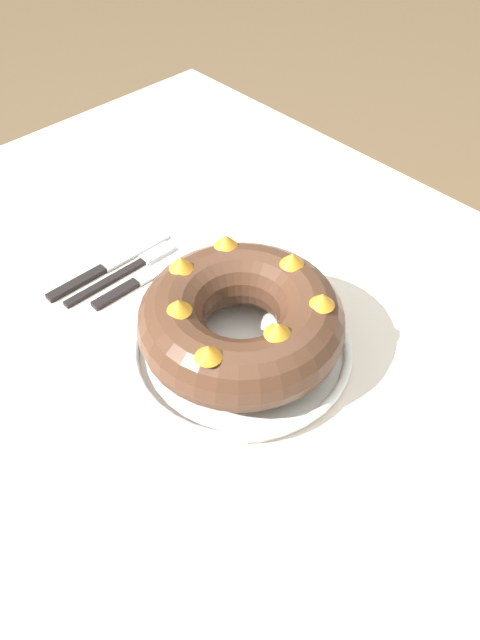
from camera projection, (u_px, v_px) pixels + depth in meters
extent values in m
plane|color=brown|center=(235.00, 577.00, 1.37)|extent=(8.00, 8.00, 0.00)
cube|color=beige|center=(231.00, 368.00, 0.84)|extent=(1.41, 1.06, 0.03)
cylinder|color=brown|center=(197.00, 228.00, 1.65)|extent=(0.06, 0.06, 0.71)
cylinder|color=white|center=(240.00, 350.00, 0.84)|extent=(0.28, 0.28, 0.01)
torus|color=white|center=(240.00, 346.00, 0.83)|extent=(0.30, 0.30, 0.01)
torus|color=#4C2D1E|center=(240.00, 320.00, 0.80)|extent=(0.27, 0.27, 0.09)
cone|color=orange|center=(226.00, 241.00, 0.83)|extent=(0.03, 0.03, 0.02)
cone|color=orange|center=(182.00, 262.00, 0.80)|extent=(0.04, 0.04, 0.02)
cone|color=orange|center=(179.00, 305.00, 0.74)|extent=(0.04, 0.04, 0.02)
cone|color=orange|center=(208.00, 352.00, 0.69)|extent=(0.05, 0.05, 0.02)
cone|color=orange|center=(278.00, 329.00, 0.72)|extent=(0.04, 0.04, 0.02)
cone|color=orange|center=(322.00, 299.00, 0.75)|extent=(0.04, 0.04, 0.02)
cone|color=orange|center=(294.00, 260.00, 0.80)|extent=(0.04, 0.04, 0.02)
cube|color=black|center=(106.00, 283.00, 0.93)|extent=(0.01, 0.14, 0.01)
cube|color=silver|center=(157.00, 253.00, 0.98)|extent=(0.02, 0.05, 0.01)
cube|color=black|center=(77.00, 283.00, 0.93)|extent=(0.02, 0.10, 0.01)
cube|color=silver|center=(135.00, 251.00, 0.98)|extent=(0.02, 0.12, 0.00)
cube|color=black|center=(116.00, 294.00, 0.92)|extent=(0.02, 0.08, 0.01)
cube|color=silver|center=(161.00, 268.00, 0.96)|extent=(0.02, 0.09, 0.00)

